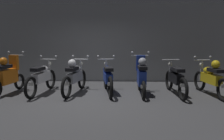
% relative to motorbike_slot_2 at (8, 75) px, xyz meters
% --- Properties ---
extents(ground_plane, '(80.00, 80.00, 0.00)m').
position_rel_motorbike_slot_2_xyz_m(ground_plane, '(2.57, -0.64, -0.57)').
color(ground_plane, '#424244').
extents(back_wall, '(17.26, 0.30, 3.05)m').
position_rel_motorbike_slot_2_xyz_m(back_wall, '(2.57, 2.16, 0.96)').
color(back_wall, gray).
rests_on(back_wall, ground).
extents(motorbike_slot_2, '(0.58, 1.67, 1.29)m').
position_rel_motorbike_slot_2_xyz_m(motorbike_slot_2, '(0.00, 0.00, 0.00)').
color(motorbike_slot_2, black).
rests_on(motorbike_slot_2, ground).
extents(motorbike_slot_3, '(0.59, 1.94, 1.15)m').
position_rel_motorbike_slot_2_xyz_m(motorbike_slot_3, '(1.03, 0.04, -0.08)').
color(motorbike_slot_3, black).
rests_on(motorbike_slot_3, ground).
extents(motorbike_slot_4, '(0.60, 1.94, 1.15)m').
position_rel_motorbike_slot_2_xyz_m(motorbike_slot_4, '(2.06, 0.08, -0.04)').
color(motorbike_slot_4, black).
rests_on(motorbike_slot_4, ground).
extents(motorbike_slot_5, '(0.58, 1.94, 1.15)m').
position_rel_motorbike_slot_2_xyz_m(motorbike_slot_5, '(3.08, 0.12, -0.08)').
color(motorbike_slot_5, black).
rests_on(motorbike_slot_5, ground).
extents(motorbike_slot_6, '(0.59, 1.68, 1.29)m').
position_rel_motorbike_slot_2_xyz_m(motorbike_slot_6, '(4.11, -0.00, 0.00)').
color(motorbike_slot_6, black).
rests_on(motorbike_slot_6, ground).
extents(motorbike_slot_7, '(0.56, 1.95, 1.03)m').
position_rel_motorbike_slot_2_xyz_m(motorbike_slot_7, '(5.14, 0.00, -0.08)').
color(motorbike_slot_7, black).
rests_on(motorbike_slot_7, ground).
extents(motorbike_slot_8, '(0.58, 1.94, 1.15)m').
position_rel_motorbike_slot_2_xyz_m(motorbike_slot_8, '(6.17, -0.08, -0.04)').
color(motorbike_slot_8, black).
rests_on(motorbike_slot_8, ground).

